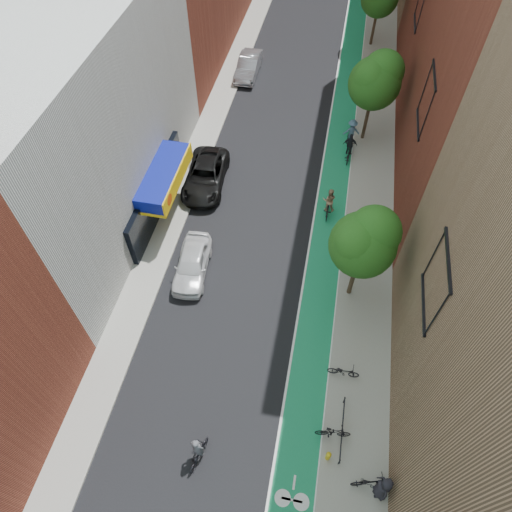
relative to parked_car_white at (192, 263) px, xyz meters
The scene contains 19 objects.
ground 10.41m from the parked_car_white, 70.61° to the right, with size 160.00×160.00×0.00m, color black.
bike_lane 17.85m from the parked_car_white, 65.33° to the left, with size 2.00×68.00×0.01m, color #157B4C.
sidewalk_left 16.42m from the parked_car_white, 98.96° to the left, with size 2.00×68.00×0.15m, color gray.
sidewalk_right 19.03m from the parked_car_white, 58.47° to the left, with size 3.00×68.00×0.15m, color gray.
building_left_white 10.12m from the parked_car_white, 150.88° to the left, with size 8.00×20.00×12.00m, color silver.
tree_near 9.90m from the parked_car_white, ahead, with size 3.40×3.36×6.42m.
tree_mid 17.38m from the parked_car_white, 57.42° to the left, with size 3.55×3.53×6.74m.
parked_car_white is the anchor object (origin of this frame).
parked_car_black 7.34m from the parked_car_white, 99.05° to the left, with size 2.56×5.55×1.54m, color black.
parked_car_silver 21.23m from the parked_car_white, 92.95° to the left, with size 1.67×4.78×1.57m, color gray.
cyclist_lead 10.33m from the parked_car_white, 72.47° to the right, with size 0.94×1.77×2.05m.
cyclist_lane_near 9.46m from the parked_car_white, 40.17° to the left, with size 0.85×1.76×2.07m.
cyclist_lane_mid 14.36m from the parked_car_white, 55.43° to the left, with size 0.99×1.94×2.01m.
cyclist_lane_far 15.56m from the parked_car_white, 58.47° to the left, with size 1.31×1.71×2.18m.
parked_bike_near 10.28m from the parked_car_white, 27.83° to the right, with size 0.55×1.57×0.83m, color black.
parked_bike_mid 11.82m from the parked_car_white, 41.55° to the right, with size 0.46×1.63×0.98m, color black.
parked_bike_far 14.28m from the parked_car_white, 42.07° to the right, with size 0.59×1.69×0.89m, color black.
pedestrian 14.76m from the parked_car_white, 41.55° to the right, with size 0.91×0.59×1.87m, color black.
fire_hydrant 12.44m from the parked_car_white, 45.30° to the right, with size 0.23×0.23×0.67m.
Camera 1 is at (3.19, -4.79, 21.78)m, focal length 32.00 mm.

